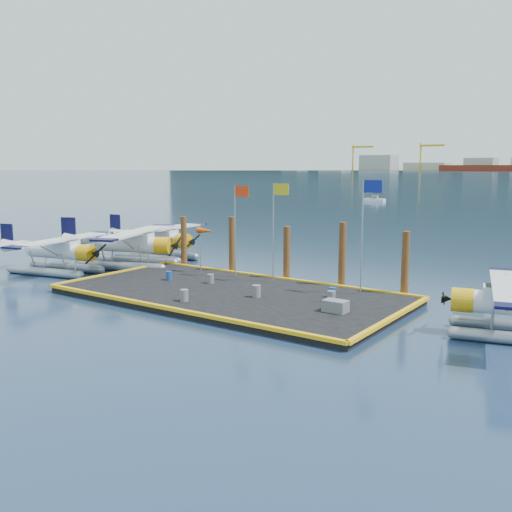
{
  "coord_description": "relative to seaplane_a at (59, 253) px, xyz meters",
  "views": [
    {
      "loc": [
        19.96,
        -25.82,
        7.67
      ],
      "look_at": [
        0.44,
        2.0,
        2.29
      ],
      "focal_mm": 40.0,
      "sensor_mm": 36.0,
      "label": 1
    }
  ],
  "objects": [
    {
      "name": "drum_2",
      "position": [
        20.7,
        2.12,
        -0.79
      ],
      "size": [
        0.43,
        0.43,
        0.61
      ],
      "primitive_type": "cylinder",
      "color": "slate",
      "rests_on": "dock"
    },
    {
      "name": "piling_3",
      "position": [
        19.16,
        6.42,
        0.66
      ],
      "size": [
        0.44,
        0.44,
        4.3
      ],
      "primitive_type": "cylinder",
      "color": "#492C14",
      "rests_on": "ground"
    },
    {
      "name": "windsock",
      "position": [
        9.63,
        4.82,
        1.73
      ],
      "size": [
        1.4,
        0.44,
        3.12
      ],
      "color": "gray",
      "rests_on": "dock"
    },
    {
      "name": "drum_4",
      "position": [
        20.23,
        3.15,
        -0.82
      ],
      "size": [
        0.39,
        0.39,
        0.55
      ],
      "primitive_type": "cylinder",
      "color": "navy",
      "rests_on": "dock"
    },
    {
      "name": "dock",
      "position": [
        14.66,
        1.02,
        -1.29
      ],
      "size": [
        20.0,
        10.0,
        0.4
      ],
      "primitive_type": "cube",
      "color": "black",
      "rests_on": "ground"
    },
    {
      "name": "seaplane_c",
      "position": [
        1.42,
        8.67,
        0.04
      ],
      "size": [
        9.02,
        9.95,
        3.53
      ],
      "rotation": [
        0.0,
        0.0,
        -1.51
      ],
      "color": "gray",
      "rests_on": "ground"
    },
    {
      "name": "drum_0",
      "position": [
        9.36,
        1.44,
        -0.81
      ],
      "size": [
        0.41,
        0.41,
        0.57
      ],
      "primitive_type": "cylinder",
      "color": "navy",
      "rests_on": "dock"
    },
    {
      "name": "piling_0",
      "position": [
        6.16,
        6.42,
        0.51
      ],
      "size": [
        0.44,
        0.44,
        4.0
      ],
      "primitive_type": "cylinder",
      "color": "#492C14",
      "rests_on": "ground"
    },
    {
      "name": "ground",
      "position": [
        14.66,
        1.02,
        -1.49
      ],
      "size": [
        4000.0,
        4000.0,
        0.0
      ],
      "primitive_type": "plane",
      "color": "navy",
      "rests_on": "ground"
    },
    {
      "name": "piling_1",
      "position": [
        10.66,
        6.42,
        0.61
      ],
      "size": [
        0.44,
        0.44,
        4.2
      ],
      "primitive_type": "cylinder",
      "color": "#492C14",
      "rests_on": "ground"
    },
    {
      "name": "crate",
      "position": [
        21.86,
        0.35,
        -0.8
      ],
      "size": [
        1.19,
        0.8,
        0.6
      ],
      "primitive_type": "cube",
      "color": "slate",
      "rests_on": "dock"
    },
    {
      "name": "flagpole_blue",
      "position": [
        21.35,
        4.82,
        3.19
      ],
      "size": [
        1.14,
        0.08,
        6.5
      ],
      "color": "gray",
      "rests_on": "dock"
    },
    {
      "name": "flagpole_red",
      "position": [
        12.36,
        4.82,
        2.9
      ],
      "size": [
        1.14,
        0.08,
        6.0
      ],
      "color": "gray",
      "rests_on": "dock"
    },
    {
      "name": "seaplane_b",
      "position": [
        2.41,
        4.66,
        0.14
      ],
      "size": [
        9.78,
        10.38,
        3.75
      ],
      "rotation": [
        0.0,
        0.0,
        -1.21
      ],
      "color": "gray",
      "rests_on": "ground"
    },
    {
      "name": "seaplane_a",
      "position": [
        0.0,
        0.0,
        0.0
      ],
      "size": [
        8.91,
        9.69,
        3.43
      ],
      "rotation": [
        0.0,
        0.0,
        -1.36
      ],
      "color": "gray",
      "rests_on": "ground"
    },
    {
      "name": "piling_4",
      "position": [
        23.16,
        6.42,
        0.51
      ],
      "size": [
        0.44,
        0.44,
        4.0
      ],
      "primitive_type": "cylinder",
      "color": "#492C14",
      "rests_on": "ground"
    },
    {
      "name": "drum_5",
      "position": [
        12.21,
        2.17,
        -0.8
      ],
      "size": [
        0.41,
        0.41,
        0.58
      ],
      "primitive_type": "cylinder",
      "color": "slate",
      "rests_on": "dock"
    },
    {
      "name": "drum_3",
      "position": [
        14.07,
        -2.32,
        -0.77
      ],
      "size": [
        0.46,
        0.46,
        0.64
      ],
      "primitive_type": "cylinder",
      "color": "slate",
      "rests_on": "dock"
    },
    {
      "name": "flagpole_yellow",
      "position": [
        15.36,
        4.82,
        3.02
      ],
      "size": [
        1.14,
        0.08,
        6.2
      ],
      "color": "gray",
      "rests_on": "dock"
    },
    {
      "name": "drum_1",
      "position": [
        16.74,
        0.71,
        -0.75
      ],
      "size": [
        0.49,
        0.49,
        0.69
      ],
      "primitive_type": "cylinder",
      "color": "slate",
      "rests_on": "dock"
    },
    {
      "name": "piling_2",
      "position": [
        15.16,
        6.42,
        0.41
      ],
      "size": [
        0.44,
        0.44,
        3.8
      ],
      "primitive_type": "cylinder",
      "color": "#492C14",
      "rests_on": "ground"
    },
    {
      "name": "dock_bumpers",
      "position": [
        14.66,
        1.02,
        -1.0
      ],
      "size": [
        20.25,
        10.25,
        0.18
      ],
      "primitive_type": null,
      "color": "#EBAB0D",
      "rests_on": "dock"
    }
  ]
}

